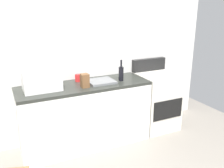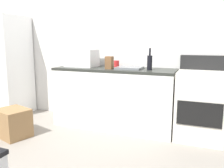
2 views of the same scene
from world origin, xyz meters
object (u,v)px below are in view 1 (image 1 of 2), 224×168
(stove_oven, at_px, (156,100))
(microwave, at_px, (41,79))
(coffee_mug, at_px, (78,78))
(wine_bottle, at_px, (121,73))
(knife_block, at_px, (85,81))

(stove_oven, relative_size, microwave, 2.39)
(stove_oven, xyz_separation_m, coffee_mug, (-1.25, 0.17, 0.48))
(coffee_mug, bearing_deg, wine_bottle, -21.77)
(microwave, distance_m, wine_bottle, 1.10)
(stove_oven, bearing_deg, knife_block, -174.30)
(stove_oven, height_order, coffee_mug, stove_oven)
(wine_bottle, bearing_deg, microwave, 176.05)
(wine_bottle, bearing_deg, knife_block, -173.19)
(stove_oven, relative_size, coffee_mug, 11.00)
(wine_bottle, distance_m, knife_block, 0.57)
(stove_oven, distance_m, wine_bottle, 0.87)
(microwave, height_order, coffee_mug, microwave)
(microwave, relative_size, coffee_mug, 4.60)
(microwave, xyz_separation_m, coffee_mug, (0.52, 0.15, -0.09))
(wine_bottle, relative_size, coffee_mug, 3.00)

